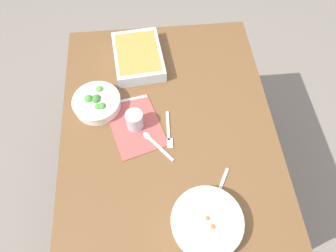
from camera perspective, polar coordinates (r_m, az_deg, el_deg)
The scene contains 11 objects.
ground_plane at distance 2.04m, azimuth 0.00°, elevation -10.72°, with size 6.00×6.00×0.00m, color slate.
dining_table at distance 1.45m, azimuth 0.00°, elevation -1.83°, with size 1.20×0.90×0.74m.
placemat at distance 1.38m, azimuth -5.73°, elevation 0.10°, with size 0.28×0.20×0.00m, color #B24C47.
stew_bowl at distance 1.19m, azimuth 6.87°, elevation -16.42°, with size 0.26×0.26×0.06m.
broccoli_bowl at distance 1.43m, azimuth -12.39°, elevation 4.07°, with size 0.21×0.21×0.07m.
baking_dish at distance 1.57m, azimuth -5.27°, elevation 12.13°, with size 0.32×0.25×0.06m.
drink_cup at distance 1.35m, azimuth -5.86°, elevation 0.90°, with size 0.07×0.07×0.08m.
spoon_by_stew at distance 1.26m, azimuth 8.74°, elevation -11.69°, with size 0.16×0.10×0.01m.
spoon_by_broccoli at distance 1.45m, azimuth -8.04°, elevation 4.38°, with size 0.05×0.18×0.01m.
spoon_spare at distance 1.33m, azimuth -2.50°, elevation -2.89°, with size 0.15×0.12×0.01m.
fork_on_table at distance 1.35m, azimuth 0.07°, elevation -1.13°, with size 0.18×0.03×0.01m.
Camera 1 is at (-0.70, 0.07, 1.92)m, focal length 34.71 mm.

